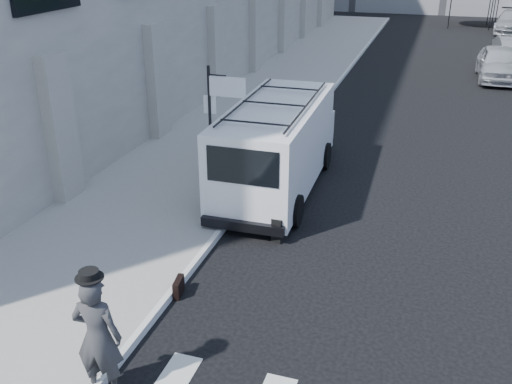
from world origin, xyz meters
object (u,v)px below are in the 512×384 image
Objects in this scene: cargo_van at (277,145)px; parked_car_c at (512,22)px; parked_car_a at (499,63)px; briefcase at (179,287)px; businessman at (98,337)px; suitcase at (280,228)px.

cargo_van is 1.22× the size of parked_car_c.
parked_car_a is (6.50, 15.30, -0.44)m from cargo_van.
parked_car_c is at bearing 73.88° from cargo_van.
briefcase is 0.08× the size of parked_car_c.
cargo_van is 16.63m from parked_car_a.
briefcase is 21.92m from parked_car_a.
suitcase is at bearing -110.09° from businessman.
suitcase is at bearing -108.44° from parked_car_a.
cargo_van is at bearing -114.23° from parked_car_a.
businessman reaches higher than briefcase.
parked_car_a is 15.49m from parked_car_c.
parked_car_a is at bearing 65.98° from cargo_van.
suitcase is 0.21× the size of parked_car_c.
businessman is at bearing -95.80° from parked_car_c.
parked_car_c is (7.42, 33.50, 0.46)m from suitcase.
parked_car_c is (8.69, 36.18, 0.58)m from briefcase.
parked_car_c reaches higher than briefcase.
parked_car_c is at bearing 66.96° from briefcase.
businessman is 0.32× the size of cargo_van.
briefcase is at bearing -96.66° from businessman.
briefcase is 37.22m from parked_car_c.
parked_car_c is at bearing -109.28° from businessman.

